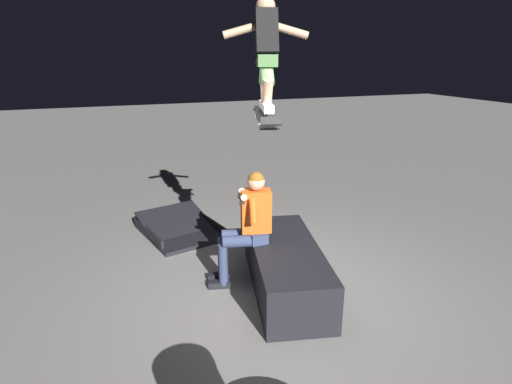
{
  "coord_description": "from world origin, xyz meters",
  "views": [
    {
      "loc": [
        -3.83,
        1.75,
        2.64
      ],
      "look_at": [
        0.42,
        0.15,
        1.14
      ],
      "focal_mm": 29.5,
      "sensor_mm": 36.0,
      "label": 1
    }
  ],
  "objects": [
    {
      "name": "person_sitting_on_ledge",
      "position": [
        0.44,
        0.26,
        0.78
      ],
      "size": [
        0.59,
        0.79,
        1.38
      ],
      "color": "#2D3856",
      "rests_on": "ground"
    },
    {
      "name": "ledge_box_main",
      "position": [
        0.14,
        -0.11,
        0.27
      ],
      "size": [
        2.03,
        1.16,
        0.54
      ],
      "primitive_type": "cube",
      "rotation": [
        0.0,
        0.0,
        -0.23
      ],
      "color": "black",
      "rests_on": "ground"
    },
    {
      "name": "skateboard",
      "position": [
        0.33,
        0.07,
        2.0
      ],
      "size": [
        1.03,
        0.48,
        0.15
      ],
      "color": "black"
    },
    {
      "name": "skater_airborne",
      "position": [
        0.38,
        0.06,
        2.69
      ],
      "size": [
        0.64,
        0.87,
        1.12
      ],
      "color": "white"
    },
    {
      "name": "kicker_ramp",
      "position": [
        2.15,
        0.74,
        0.06
      ],
      "size": [
        1.46,
        1.27,
        0.36
      ],
      "color": "black",
      "rests_on": "ground"
    },
    {
      "name": "ground_plane",
      "position": [
        0.0,
        0.0,
        0.0
      ],
      "size": [
        40.0,
        40.0,
        0.0
      ],
      "primitive_type": "plane",
      "color": "slate"
    }
  ]
}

